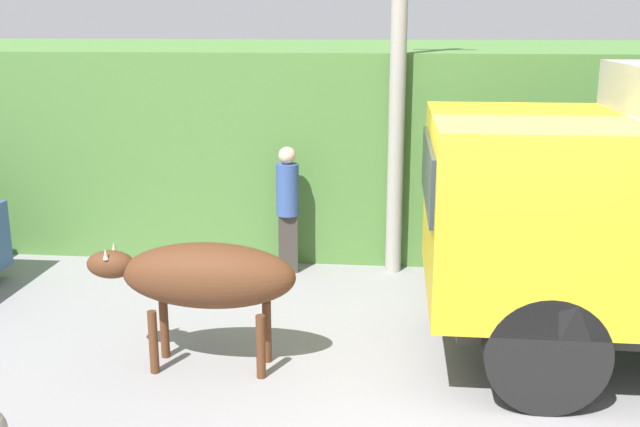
% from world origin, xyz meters
% --- Properties ---
extents(ground_plane, '(60.00, 60.00, 0.00)m').
position_xyz_m(ground_plane, '(0.00, 0.00, 0.00)').
color(ground_plane, gray).
extents(hillside_embankment, '(32.00, 6.79, 2.93)m').
position_xyz_m(hillside_embankment, '(0.00, 7.33, 1.47)').
color(hillside_embankment, '#4C7A38').
rests_on(hillside_embankment, ground_plane).
extents(building_backdrop, '(4.40, 2.70, 2.83)m').
position_xyz_m(building_backdrop, '(-3.13, 5.31, 1.43)').
color(building_backdrop, '#8CC69E').
rests_on(building_backdrop, ground_plane).
extents(brown_cow, '(2.07, 0.64, 1.29)m').
position_xyz_m(brown_cow, '(-2.81, 0.60, 0.95)').
color(brown_cow, '#512D19').
rests_on(brown_cow, ground_plane).
extents(pedestrian_on_hill, '(0.34, 0.34, 1.73)m').
position_xyz_m(pedestrian_on_hill, '(-2.41, 3.57, 0.97)').
color(pedestrian_on_hill, '#38332D').
rests_on(pedestrian_on_hill, ground_plane).
extents(utility_pole, '(0.90, 0.21, 5.85)m').
position_xyz_m(utility_pole, '(-0.98, 3.75, 3.05)').
color(utility_pole, '#9E998E').
rests_on(utility_pole, ground_plane).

